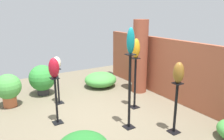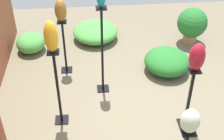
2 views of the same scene
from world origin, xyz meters
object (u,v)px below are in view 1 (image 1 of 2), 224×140
(art_vase_amber, at_px, (136,48))
(potted_plant_near_pillar, at_px, (42,79))
(potted_plant_front_left, at_px, (8,88))
(pedestal_teal, at_px, (129,95))
(pedestal_amber, at_px, (135,85))
(art_vase_teal, at_px, (131,41))
(art_vase_ivory, at_px, (57,63))
(pedestal_ruby, at_px, (56,103))
(art_vase_bronze, at_px, (179,73))
(brick_pillar, at_px, (140,57))
(art_vase_ruby, at_px, (54,68))
(pedestal_bronze, at_px, (175,111))
(pedestal_ivory, at_px, (58,88))

(art_vase_amber, height_order, potted_plant_near_pillar, art_vase_amber)
(potted_plant_front_left, height_order, potted_plant_near_pillar, potted_plant_near_pillar)
(pedestal_teal, bearing_deg, pedestal_amber, 135.58)
(art_vase_teal, height_order, potted_plant_front_left, art_vase_teal)
(art_vase_ivory, height_order, potted_plant_front_left, art_vase_ivory)
(pedestal_ruby, xyz_separation_m, pedestal_teal, (0.94, 1.16, 0.25))
(art_vase_teal, relative_size, art_vase_bronze, 1.25)
(brick_pillar, xyz_separation_m, potted_plant_front_left, (-0.86, -3.35, -0.56))
(art_vase_amber, bearing_deg, brick_pillar, 135.71)
(pedestal_teal, bearing_deg, art_vase_amber, 135.58)
(art_vase_ivory, xyz_separation_m, potted_plant_front_left, (-0.46, -1.08, -0.58))
(potted_plant_front_left, bearing_deg, brick_pillar, 75.59)
(art_vase_ruby, bearing_deg, art_vase_teal, 50.95)
(brick_pillar, distance_m, potted_plant_near_pillar, 2.79)
(pedestal_amber, xyz_separation_m, art_vase_bronze, (1.30, -0.05, 0.64))
(pedestal_amber, bearing_deg, art_vase_teal, -44.42)
(pedestal_bronze, bearing_deg, art_vase_ivory, -150.57)
(potted_plant_near_pillar, bearing_deg, pedestal_teal, 19.52)
(potted_plant_front_left, relative_size, potted_plant_near_pillar, 0.97)
(brick_pillar, bearing_deg, potted_plant_front_left, -104.41)
(brick_pillar, height_order, pedestal_bronze, brick_pillar)
(pedestal_ivory, height_order, art_vase_teal, art_vase_teal)
(pedestal_bronze, bearing_deg, potted_plant_front_left, -139.93)
(art_vase_amber, bearing_deg, pedestal_bronze, -2.02)
(pedestal_ruby, bearing_deg, pedestal_ivory, 159.33)
(pedestal_amber, distance_m, art_vase_ivory, 1.97)
(potted_plant_front_left, bearing_deg, pedestal_ivory, 67.11)
(art_vase_bronze, relative_size, potted_plant_front_left, 0.48)
(pedestal_ivory, distance_m, potted_plant_front_left, 1.18)
(art_vase_teal, height_order, art_vase_bronze, art_vase_teal)
(pedestal_ruby, bearing_deg, art_vase_bronze, 49.08)
(potted_plant_front_left, bearing_deg, pedestal_bronze, 40.07)
(pedestal_bronze, height_order, art_vase_ivory, art_vase_ivory)
(pedestal_ivory, xyz_separation_m, art_vase_ivory, (0.00, 0.00, 0.65))
(brick_pillar, xyz_separation_m, pedestal_teal, (1.51, -1.47, -0.33))
(art_vase_ivory, xyz_separation_m, art_vase_amber, (1.22, 1.47, 0.40))
(pedestal_amber, distance_m, potted_plant_near_pillar, 2.62)
(pedestal_ruby, height_order, art_vase_amber, art_vase_amber)
(pedestal_amber, height_order, art_vase_amber, art_vase_amber)
(pedestal_bronze, height_order, art_vase_bronze, art_vase_bronze)
(pedestal_teal, bearing_deg, art_vase_ruby, -129.05)
(pedestal_ivory, xyz_separation_m, pedestal_teal, (1.91, 0.79, 0.29))
(brick_pillar, bearing_deg, art_vase_amber, -44.29)
(pedestal_ruby, height_order, pedestal_bronze, pedestal_bronze)
(art_vase_amber, relative_size, potted_plant_front_left, 0.54)
(pedestal_ivory, distance_m, art_vase_bronze, 3.00)
(art_vase_teal, relative_size, potted_plant_front_left, 0.60)
(art_vase_ivory, relative_size, potted_plant_front_left, 0.36)
(pedestal_ivory, relative_size, potted_plant_front_left, 1.11)
(pedestal_teal, distance_m, pedestal_bronze, 0.91)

